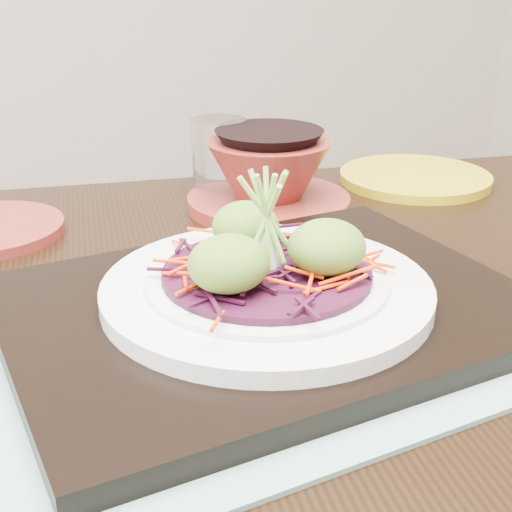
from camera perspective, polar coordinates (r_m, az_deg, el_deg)
name	(u,v)px	position (r m, az deg, el deg)	size (l,w,h in m)	color
dining_table	(297,392)	(0.63, 3.26, -10.80)	(1.19, 0.90, 0.68)	black
placemat	(266,320)	(0.54, 0.84, -5.18)	(0.44, 0.34, 0.00)	gray
serving_tray	(267,308)	(0.54, 0.85, -4.20)	(0.38, 0.28, 0.02)	black
white_plate	(267,288)	(0.53, 0.86, -2.60)	(0.25, 0.25, 0.02)	silver
cabbage_bed	(267,273)	(0.53, 0.87, -1.37)	(0.16, 0.16, 0.01)	#3A0B20
carrot_julienne	(267,264)	(0.52, 0.87, -0.61)	(0.19, 0.19, 0.01)	red
guacamole_scoops	(267,246)	(0.52, 0.91, 0.82)	(0.13, 0.12, 0.04)	olive
scallion_garnish	(267,221)	(0.51, 0.89, 2.80)	(0.06, 0.06, 0.09)	#86C14D
water_glass	(219,158)	(0.82, -2.95, 7.84)	(0.06, 0.06, 0.09)	white
terracotta_bowl_set	(269,178)	(0.78, 1.03, 6.25)	(0.25, 0.25, 0.08)	maroon
yellow_plate	(415,178)	(0.90, 12.60, 6.15)	(0.18, 0.18, 0.01)	#AA9312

